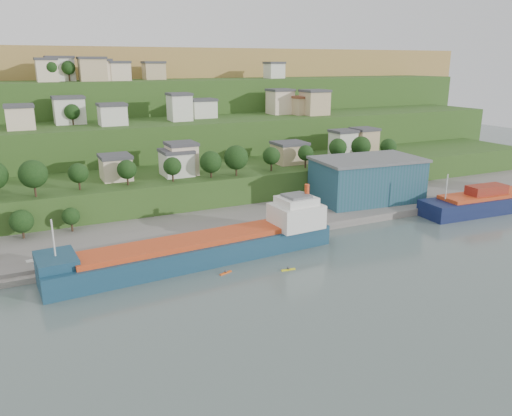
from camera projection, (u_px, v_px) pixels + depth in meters
ground at (275, 266)px, 106.01m from camera, size 500.00×500.00×0.00m
quay at (292, 218)px, 138.55m from camera, size 220.00×26.00×4.00m
hillside at (119, 148)px, 251.89m from camera, size 360.00×210.13×96.00m
cargo_ship_near at (206, 249)px, 108.37m from camera, size 64.28×14.15×16.38m
warehouse at (367, 179)px, 147.94m from camera, size 32.48×21.53×12.80m
dinghy at (37, 261)px, 104.47m from camera, size 4.49×2.11×0.87m
kayak_orange at (226, 272)px, 102.43m from camera, size 2.96×1.47×0.74m
kayak_yellow at (288, 269)px, 104.02m from camera, size 3.10×0.84×0.76m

